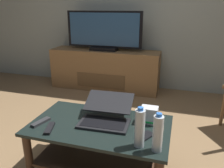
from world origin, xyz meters
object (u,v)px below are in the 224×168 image
Objects in this scene: water_bottle_near at (140,128)px; television at (104,32)px; media_cabinet at (105,70)px; laptop at (106,114)px; water_bottle_far at (158,133)px; coffee_table at (100,139)px; cell_phone at (145,136)px; tv_remote at (50,128)px; router_box at (149,115)px; soundbar_remote at (41,122)px.

television is at bearing 114.41° from water_bottle_near.
laptop is (0.62, -1.81, 0.17)m from media_cabinet.
water_bottle_far is at bearing -63.43° from media_cabinet.
water_bottle_near is (0.33, -0.19, 0.26)m from coffee_table.
laptop is 2.81× the size of cell_phone.
media_cabinet is at bearing 116.57° from water_bottle_far.
tv_remote is (-0.32, -0.18, 0.14)m from coffee_table.
soundbar_remote is at bearing -162.03° from router_box.
tv_remote is at bearing -145.01° from laptop.
laptop is (0.62, -1.79, -0.42)m from television.
tv_remote is 1.00× the size of soundbar_remote.
water_bottle_near is at bearing 10.51° from soundbar_remote.
media_cabinet is 13.45× the size of router_box.
television is at bearing 145.73° from cell_phone.
router_box is 0.34m from water_bottle_near.
television is 2.10m from tv_remote.
television reaches higher than laptop.
soundbar_remote is at bearing 134.81° from tv_remote.
television is at bearing -90.00° from media_cabinet.
television is 7.22× the size of tv_remote.
media_cabinet is at bearing 114.18° from water_bottle_near.
television is at bearing 109.20° from laptop.
coffee_table is 2.65× the size of laptop.
water_bottle_near reaches higher than soundbar_remote.
media_cabinet is 2.07m from tv_remote.
soundbar_remote is (-0.11, 0.06, 0.00)m from tv_remote.
coffee_table is 3.87× the size of water_bottle_near.
water_bottle_near is at bearing -40.22° from laptop.
tv_remote is at bearing -141.71° from cell_phone.
laptop reaches higher than coffee_table.
water_bottle_near is 1.93× the size of cell_phone.
router_box is at bearing 8.56° from tv_remote.
media_cabinet is 2.34m from water_bottle_far.
water_bottle_far reaches higher than media_cabinet.
water_bottle_near is at bearing -17.83° from tv_remote.
laptop is 2.46× the size of tv_remote.
water_bottle_near is at bearing -65.82° from media_cabinet.
media_cabinet is 2.28m from water_bottle_near.
cell_phone is at bearing 19.15° from soundbar_remote.
water_bottle_near is (0.31, -0.26, 0.07)m from laptop.
coffee_table is at bearing -72.42° from media_cabinet.
water_bottle_near is 0.11m from water_bottle_far.
media_cabinet is at bearing 110.65° from soundbar_remote.
water_bottle_near is 1.69× the size of soundbar_remote.
laptop is at bearing 146.79° from water_bottle_far.
tv_remote is at bearing -12.47° from soundbar_remote.
soundbar_remote is at bearing -158.38° from laptop.
water_bottle_far is at bearing 10.21° from soundbar_remote.
television is (0.00, -0.02, 0.59)m from media_cabinet.
laptop is 3.12× the size of router_box.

